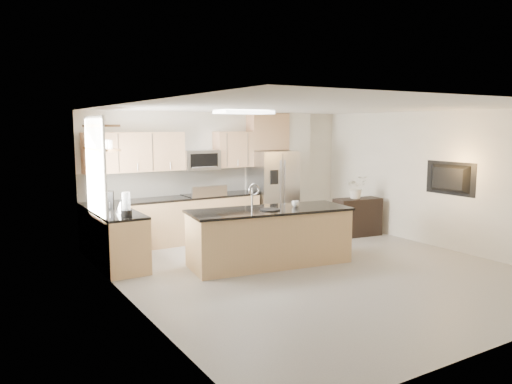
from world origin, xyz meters
TOP-DOWN VIEW (x-y plane):
  - floor at (0.00, 0.00)m, footprint 6.50×6.50m
  - ceiling at (0.00, 0.00)m, footprint 6.00×6.50m
  - wall_back at (0.00, 3.25)m, footprint 6.00×0.02m
  - wall_front at (0.00, -3.25)m, footprint 6.00×0.02m
  - wall_left at (-3.00, 0.00)m, footprint 0.02×6.50m
  - wall_right at (3.00, 0.00)m, footprint 0.02×6.50m
  - back_counter at (-1.23, 2.93)m, footprint 3.55×0.66m
  - left_counter at (-2.67, 1.85)m, footprint 0.66×1.50m
  - range at (-0.60, 2.92)m, footprint 0.76×0.64m
  - upper_cabinets at (-1.30, 3.09)m, footprint 3.50×0.33m
  - microwave at (-0.60, 3.04)m, footprint 0.76×0.40m
  - refrigerator at (1.06, 2.87)m, footprint 0.92×0.78m
  - partition_column at (1.82, 3.10)m, footprint 0.60×0.30m
  - window at (-2.98, 1.85)m, footprint 0.04×1.15m
  - shelf_lower at (-2.85, 1.95)m, footprint 0.30×1.20m
  - shelf_upper at (-2.85, 1.95)m, footprint 0.30×1.20m
  - ceiling_fixture at (-0.40, 1.60)m, footprint 1.00×0.50m
  - island at (-0.44, 0.69)m, footprint 2.84×1.35m
  - credenza at (2.35, 1.57)m, footprint 1.05×0.55m
  - cup at (0.07, 0.65)m, footprint 0.16×0.16m
  - platter at (-0.50, 0.58)m, footprint 0.42×0.42m
  - blender at (-2.67, 1.28)m, footprint 0.17×0.17m
  - kettle at (-2.63, 1.74)m, footprint 0.18×0.18m
  - coffee_maker at (-2.70, 2.20)m, footprint 0.22×0.24m
  - bowl at (-2.85, 2.18)m, footprint 0.40×0.40m
  - flower_vase at (2.32, 1.60)m, footprint 0.77×0.71m
  - television at (2.91, -0.20)m, footprint 0.14×1.08m

SIDE VIEW (x-z plane):
  - floor at x=0.00m, z-range 0.00..0.00m
  - credenza at x=2.35m, z-range 0.00..0.80m
  - left_counter at x=-2.67m, z-range 0.00..0.92m
  - back_counter at x=-1.23m, z-range -0.25..1.19m
  - range at x=-0.60m, z-range -0.10..1.04m
  - island at x=-0.44m, z-range -0.21..1.16m
  - refrigerator at x=1.06m, z-range 0.00..1.78m
  - platter at x=-0.50m, z-range 0.94..0.96m
  - cup at x=0.07m, z-range 0.94..1.04m
  - kettle at x=-2.63m, z-range 0.91..1.13m
  - coffee_maker at x=-2.70m, z-range 0.91..1.21m
  - blender at x=-2.67m, z-range 0.89..1.29m
  - flower_vase at x=2.32m, z-range 0.80..1.52m
  - wall_back at x=0.00m, z-range 0.00..2.60m
  - wall_front at x=0.00m, z-range 0.00..2.60m
  - wall_left at x=-3.00m, z-range 0.00..2.60m
  - wall_right at x=3.00m, z-range 0.00..2.60m
  - partition_column at x=1.82m, z-range 0.00..2.60m
  - television at x=2.91m, z-range 1.04..1.66m
  - microwave at x=-0.60m, z-range 1.43..1.83m
  - window at x=-2.98m, z-range 0.83..2.47m
  - upper_cabinets at x=-1.30m, z-range 1.45..2.20m
  - shelf_lower at x=-2.85m, z-range 1.93..1.97m
  - shelf_upper at x=-2.85m, z-range 2.30..2.34m
  - bowl at x=-2.85m, z-range 2.34..2.43m
  - ceiling_fixture at x=-0.40m, z-range 2.53..2.59m
  - ceiling at x=0.00m, z-range 2.59..2.61m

